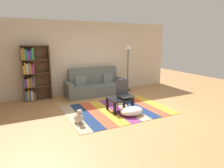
{
  "coord_description": "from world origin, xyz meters",
  "views": [
    {
      "loc": [
        -2.78,
        -4.66,
        1.98
      ],
      "look_at": [
        -0.06,
        0.74,
        0.65
      ],
      "focal_mm": 31.39,
      "sensor_mm": 36.0,
      "label": 1
    }
  ],
  "objects_px": {
    "bookshelf": "(33,73)",
    "dog": "(79,117)",
    "standing_lamp": "(128,53)",
    "tv_remote": "(117,99)",
    "folding_chair": "(124,92)",
    "pouf": "(131,111)",
    "couch": "(96,86)",
    "coffee_table": "(120,100)"
  },
  "relations": [
    {
      "from": "standing_lamp",
      "to": "tv_remote",
      "type": "relative_size",
      "value": 12.08
    },
    {
      "from": "bookshelf",
      "to": "couch",
      "type": "bearing_deg",
      "value": -7.54
    },
    {
      "from": "couch",
      "to": "bookshelf",
      "type": "bearing_deg",
      "value": 172.46
    },
    {
      "from": "couch",
      "to": "coffee_table",
      "type": "distance_m",
      "value": 1.98
    },
    {
      "from": "couch",
      "to": "dog",
      "type": "bearing_deg",
      "value": -121.09
    },
    {
      "from": "pouf",
      "to": "dog",
      "type": "height_order",
      "value": "dog"
    },
    {
      "from": "dog",
      "to": "folding_chair",
      "type": "bearing_deg",
      "value": 13.35
    },
    {
      "from": "standing_lamp",
      "to": "tv_remote",
      "type": "xyz_separation_m",
      "value": [
        -1.6,
        -2.07,
        -1.12
      ]
    },
    {
      "from": "dog",
      "to": "folding_chair",
      "type": "xyz_separation_m",
      "value": [
        1.48,
        0.35,
        0.37
      ]
    },
    {
      "from": "folding_chair",
      "to": "pouf",
      "type": "bearing_deg",
      "value": -39.78
    },
    {
      "from": "couch",
      "to": "coffee_table",
      "type": "relative_size",
      "value": 3.5
    },
    {
      "from": "tv_remote",
      "to": "pouf",
      "type": "bearing_deg",
      "value": -35.88
    },
    {
      "from": "coffee_table",
      "to": "tv_remote",
      "type": "height_order",
      "value": "tv_remote"
    },
    {
      "from": "bookshelf",
      "to": "tv_remote",
      "type": "height_order",
      "value": "bookshelf"
    },
    {
      "from": "coffee_table",
      "to": "standing_lamp",
      "type": "height_order",
      "value": "standing_lamp"
    },
    {
      "from": "couch",
      "to": "bookshelf",
      "type": "distance_m",
      "value": 2.24
    },
    {
      "from": "bookshelf",
      "to": "dog",
      "type": "height_order",
      "value": "bookshelf"
    },
    {
      "from": "pouf",
      "to": "folding_chair",
      "type": "relative_size",
      "value": 0.72
    },
    {
      "from": "couch",
      "to": "bookshelf",
      "type": "xyz_separation_m",
      "value": [
        -2.14,
        0.28,
        0.59
      ]
    },
    {
      "from": "pouf",
      "to": "dog",
      "type": "relative_size",
      "value": 1.64
    },
    {
      "from": "coffee_table",
      "to": "tv_remote",
      "type": "xyz_separation_m",
      "value": [
        -0.12,
        -0.06,
        0.08
      ]
    },
    {
      "from": "tv_remote",
      "to": "standing_lamp",
      "type": "bearing_deg",
      "value": 74.65
    },
    {
      "from": "standing_lamp",
      "to": "dog",
      "type": "bearing_deg",
      "value": -140.38
    },
    {
      "from": "pouf",
      "to": "bookshelf",
      "type": "bearing_deg",
      "value": 129.15
    },
    {
      "from": "couch",
      "to": "standing_lamp",
      "type": "height_order",
      "value": "standing_lamp"
    },
    {
      "from": "folding_chair",
      "to": "couch",
      "type": "bearing_deg",
      "value": 148.16
    },
    {
      "from": "pouf",
      "to": "standing_lamp",
      "type": "xyz_separation_m",
      "value": [
        1.36,
        2.45,
        1.39
      ]
    },
    {
      "from": "pouf",
      "to": "standing_lamp",
      "type": "height_order",
      "value": "standing_lamp"
    },
    {
      "from": "coffee_table",
      "to": "standing_lamp",
      "type": "xyz_separation_m",
      "value": [
        1.48,
        2.01,
        1.2
      ]
    },
    {
      "from": "couch",
      "to": "tv_remote",
      "type": "height_order",
      "value": "couch"
    },
    {
      "from": "couch",
      "to": "folding_chair",
      "type": "bearing_deg",
      "value": -86.92
    },
    {
      "from": "couch",
      "to": "tv_remote",
      "type": "relative_size",
      "value": 15.07
    },
    {
      "from": "couch",
      "to": "bookshelf",
      "type": "relative_size",
      "value": 1.22
    },
    {
      "from": "dog",
      "to": "tv_remote",
      "type": "distance_m",
      "value": 1.25
    },
    {
      "from": "bookshelf",
      "to": "standing_lamp",
      "type": "height_order",
      "value": "bookshelf"
    },
    {
      "from": "bookshelf",
      "to": "dog",
      "type": "relative_size",
      "value": 4.65
    },
    {
      "from": "bookshelf",
      "to": "folding_chair",
      "type": "relative_size",
      "value": 2.05
    },
    {
      "from": "pouf",
      "to": "tv_remote",
      "type": "relative_size",
      "value": 4.34
    },
    {
      "from": "dog",
      "to": "couch",
      "type": "bearing_deg",
      "value": 58.91
    },
    {
      "from": "standing_lamp",
      "to": "folding_chair",
      "type": "xyz_separation_m",
      "value": [
        -1.32,
        -1.97,
        -0.98
      ]
    },
    {
      "from": "coffee_table",
      "to": "standing_lamp",
      "type": "distance_m",
      "value": 2.77
    },
    {
      "from": "bookshelf",
      "to": "coffee_table",
      "type": "relative_size",
      "value": 2.86
    }
  ]
}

